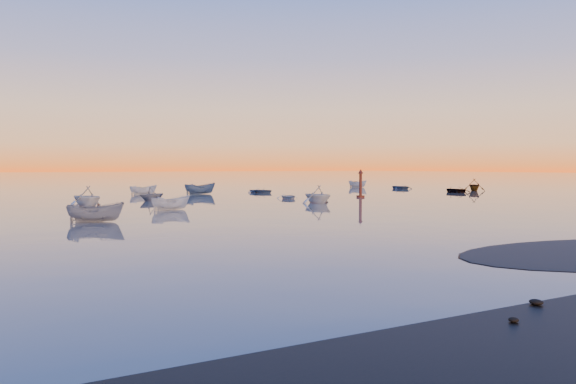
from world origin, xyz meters
TOP-DOWN VIEW (x-y plane):
  - ground at (0.00, 100.00)m, footprint 600.00×600.00m
  - moored_fleet at (0.00, 53.00)m, footprint 124.00×58.00m
  - boat_near_center at (-4.56, 33.71)m, footprint 1.77×3.62m
  - boat_near_right at (11.25, 35.25)m, footprint 4.19×2.44m
  - channel_marker at (21.44, 41.66)m, footprint 0.99×0.99m

SIDE VIEW (x-z plane):
  - ground at x=0.00m, z-range 0.00..0.00m
  - moored_fleet at x=0.00m, z-range -0.60..0.60m
  - boat_near_center at x=-4.56m, z-range -0.61..0.61m
  - boat_near_right at x=11.25m, z-range -0.69..0.69m
  - channel_marker at x=21.44m, z-range -0.37..3.14m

